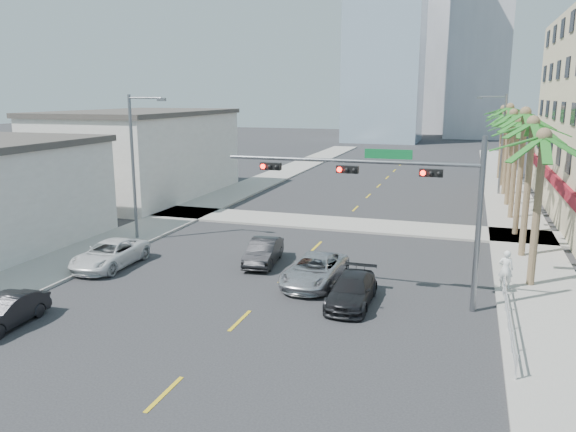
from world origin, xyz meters
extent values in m
plane|color=#262628|center=(0.00, 0.00, 0.00)|extent=(260.00, 260.00, 0.00)
cube|color=gray|center=(12.00, 20.00, 0.07)|extent=(4.00, 120.00, 0.15)
cube|color=gray|center=(-12.00, 20.00, 0.07)|extent=(4.00, 120.00, 0.15)
cube|color=gray|center=(0.00, 22.00, 0.07)|extent=(80.00, 4.00, 0.15)
cube|color=maroon|center=(14.40, 30.00, 3.00)|extent=(0.30, 28.00, 0.80)
cube|color=beige|center=(-19.50, 28.00, 3.60)|extent=(11.00, 18.00, 7.20)
cube|color=#99B2C6|center=(-8.00, 95.00, 24.00)|extent=(14.00, 14.00, 48.00)
cube|color=#ADADB2|center=(-3.00, 125.00, 21.00)|extent=(16.00, 16.00, 42.00)
cylinder|color=slate|center=(9.00, 8.00, 3.60)|extent=(0.24, 0.24, 7.20)
cylinder|color=slate|center=(3.50, 8.00, 6.20)|extent=(11.00, 0.16, 0.16)
cube|color=#0C662D|center=(5.20, 8.00, 6.55)|extent=(2.00, 0.05, 0.40)
cube|color=black|center=(7.00, 7.85, 5.85)|extent=(0.95, 0.28, 0.32)
sphere|color=#FF0C05|center=(6.68, 7.69, 5.85)|extent=(0.22, 0.22, 0.22)
cube|color=black|center=(3.50, 7.85, 5.85)|extent=(0.95, 0.28, 0.32)
sphere|color=#FF0C05|center=(3.18, 7.69, 5.85)|extent=(0.22, 0.22, 0.22)
cube|color=black|center=(0.00, 7.85, 5.85)|extent=(0.95, 0.28, 0.32)
sphere|color=#FF0C05|center=(-0.32, 7.69, 5.85)|extent=(0.22, 0.22, 0.22)
cylinder|color=brown|center=(11.60, 12.00, 3.60)|extent=(0.36, 0.36, 7.20)
cylinder|color=brown|center=(11.60, 17.20, 3.78)|extent=(0.36, 0.36, 7.56)
cylinder|color=brown|center=(11.60, 22.40, 3.96)|extent=(0.36, 0.36, 7.92)
cylinder|color=brown|center=(11.60, 27.60, 3.60)|extent=(0.36, 0.36, 7.20)
cylinder|color=brown|center=(11.60, 32.80, 3.78)|extent=(0.36, 0.36, 7.56)
cylinder|color=brown|center=(11.60, 38.00, 3.96)|extent=(0.36, 0.36, 7.92)
cylinder|color=brown|center=(11.60, 43.20, 3.60)|extent=(0.36, 0.36, 7.20)
cylinder|color=brown|center=(11.60, 48.40, 3.78)|extent=(0.36, 0.36, 7.56)
cylinder|color=slate|center=(-11.20, 14.00, 4.50)|extent=(0.20, 0.20, 9.00)
cylinder|color=slate|center=(-10.10, 14.00, 8.80)|extent=(2.20, 0.12, 0.12)
cube|color=slate|center=(-9.00, 14.00, 8.70)|extent=(0.50, 0.25, 0.18)
cylinder|color=slate|center=(11.20, 38.00, 4.50)|extent=(0.20, 0.20, 9.00)
cylinder|color=slate|center=(10.10, 38.00, 8.80)|extent=(2.20, 0.12, 0.12)
cube|color=slate|center=(9.00, 38.00, 8.70)|extent=(0.50, 0.25, 0.18)
cylinder|color=silver|center=(10.30, 6.00, 0.55)|extent=(0.08, 8.00, 0.08)
cylinder|color=silver|center=(10.30, 6.00, 0.90)|extent=(0.08, 8.00, 0.08)
cylinder|color=silver|center=(10.30, 2.00, 0.50)|extent=(0.08, 0.08, 1.00)
cylinder|color=silver|center=(10.30, 4.00, 0.50)|extent=(0.08, 0.08, 1.00)
cylinder|color=silver|center=(10.30, 6.00, 0.50)|extent=(0.08, 0.08, 1.00)
cylinder|color=silver|center=(10.30, 8.00, 0.50)|extent=(0.08, 0.08, 1.00)
cylinder|color=silver|center=(10.30, 10.00, 0.50)|extent=(0.08, 0.08, 1.00)
imported|color=black|center=(-8.55, 0.60, 0.63)|extent=(1.52, 3.86, 1.25)
imported|color=silver|center=(-9.40, 8.62, 0.69)|extent=(2.38, 5.01, 1.38)
imported|color=black|center=(-1.81, 11.66, 0.67)|extent=(1.90, 4.23, 1.35)
imported|color=#B5B5BA|center=(1.70, 9.32, 0.70)|extent=(2.60, 5.16, 1.40)
imported|color=black|center=(3.94, 7.23, 0.64)|extent=(1.80, 4.40, 1.28)
imported|color=white|center=(10.41, 11.12, 1.05)|extent=(0.67, 0.45, 1.81)
camera|label=1|loc=(8.44, -15.73, 9.02)|focal=35.00mm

